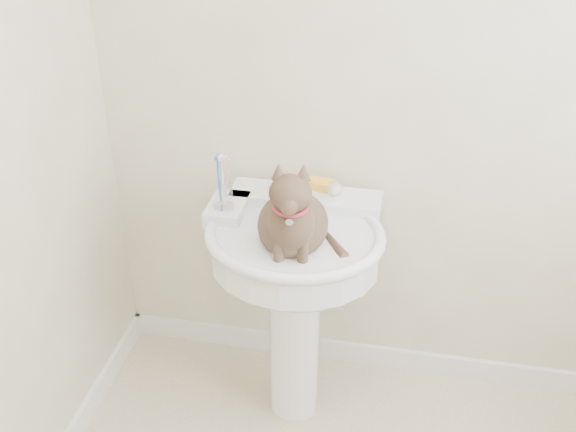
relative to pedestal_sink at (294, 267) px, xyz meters
The scene contains 7 objects.
wall_back 0.77m from the pedestal_sink, 38.92° to the left, with size 2.20×0.00×2.50m, color beige, non-canonical shape.
baseboard_back 0.75m from the pedestal_sink, 37.95° to the left, with size 2.20×0.02×0.09m, color white.
pedestal_sink is the anchor object (origin of this frame).
faucet 0.26m from the pedestal_sink, 89.03° to the left, with size 0.28×0.12×0.14m.
soap_bar 0.30m from the pedestal_sink, 78.12° to the left, with size 0.09×0.06×0.03m, color #F8A82C.
toothbrush_cup 0.33m from the pedestal_sink, behind, with size 0.07×0.07×0.19m.
cat 0.24m from the pedestal_sink, 83.92° to the right, with size 0.24×0.30×0.44m.
Camera 1 is at (-0.03, -0.96, 1.93)m, focal length 42.00 mm.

